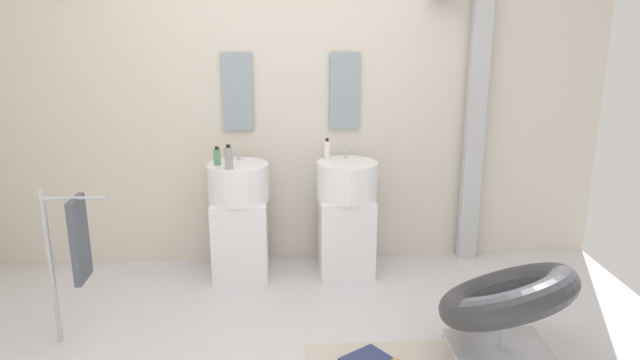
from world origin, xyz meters
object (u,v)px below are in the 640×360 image
object	(u,v)px
shower_column	(473,126)
magazine_navy	(366,360)
towel_rack	(75,243)
pedestal_sink_left	(240,217)
lounge_chair	(507,304)
soap_bottle_green	(217,157)
soap_bottle_white	(327,150)
soap_bottle_grey	(229,158)
pedestal_sink_right	(347,215)

from	to	relation	value
shower_column	magazine_navy	bearing A→B (deg)	-124.49
towel_rack	magazine_navy	bearing A→B (deg)	-12.22
pedestal_sink_left	magazine_navy	world-z (taller)	pedestal_sink_left
towel_rack	magazine_navy	distance (m)	1.80
shower_column	towel_rack	bearing A→B (deg)	-157.64
lounge_chair	soap_bottle_green	bearing A→B (deg)	143.97
magazine_navy	soap_bottle_green	bearing A→B (deg)	92.48
soap_bottle_white	soap_bottle_green	distance (m)	0.80
soap_bottle_white	towel_rack	bearing A→B (deg)	-147.93
lounge_chair	soap_bottle_white	bearing A→B (deg)	124.54
magazine_navy	soap_bottle_white	distance (m)	1.61
lounge_chair	soap_bottle_green	world-z (taller)	soap_bottle_green
pedestal_sink_left	magazine_navy	xyz separation A→B (m)	(0.78, -1.25, -0.43)
soap_bottle_grey	pedestal_sink_right	bearing A→B (deg)	9.48
towel_rack	magazine_navy	world-z (taller)	towel_rack
towel_rack	soap_bottle_grey	size ratio (longest dim) A/B	5.48
towel_rack	soap_bottle_grey	world-z (taller)	soap_bottle_grey
lounge_chair	magazine_navy	bearing A→B (deg)	179.94
pedestal_sink_left	shower_column	size ratio (longest dim) A/B	0.47
lounge_chair	pedestal_sink_right	bearing A→B (deg)	121.42
soap_bottle_white	soap_bottle_green	bearing A→B (deg)	-174.09
pedestal_sink_right	shower_column	world-z (taller)	shower_column
soap_bottle_grey	shower_column	bearing A→B (deg)	10.55
pedestal_sink_left	soap_bottle_white	distance (m)	0.81
pedestal_sink_right	soap_bottle_green	distance (m)	1.05
lounge_chair	magazine_navy	world-z (taller)	lounge_chair
pedestal_sink_right	towel_rack	xyz separation A→B (m)	(-1.67, -0.89, 0.18)
pedestal_sink_left	soap_bottle_grey	distance (m)	0.51
towel_rack	magazine_navy	size ratio (longest dim) A/B	3.75
shower_column	soap_bottle_green	distance (m)	1.93
pedestal_sink_left	soap_bottle_grey	xyz separation A→B (m)	(-0.05, -0.14, 0.49)
pedestal_sink_right	towel_rack	size ratio (longest dim) A/B	1.01
shower_column	towel_rack	xyz separation A→B (m)	(-2.65, -1.09, -0.45)
soap_bottle_grey	soap_bottle_white	xyz separation A→B (m)	(0.70, 0.21, -0.00)
lounge_chair	soap_bottle_white	distance (m)	1.70
lounge_chair	soap_bottle_green	distance (m)	2.18
soap_bottle_green	towel_rack	bearing A→B (deg)	-130.10
magazine_navy	soap_bottle_green	xyz separation A→B (m)	(-0.92, 1.24, 0.90)
magazine_navy	soap_bottle_green	size ratio (longest dim) A/B	1.91
pedestal_sink_left	lounge_chair	xyz separation A→B (m)	(1.56, -1.25, -0.10)
towel_rack	soap_bottle_green	world-z (taller)	soap_bottle_green
shower_column	towel_rack	size ratio (longest dim) A/B	2.16
shower_column	magazine_navy	distance (m)	2.05
pedestal_sink_right	magazine_navy	distance (m)	1.32
shower_column	soap_bottle_white	xyz separation A→B (m)	(-1.12, -0.13, -0.15)
soap_bottle_green	soap_bottle_grey	bearing A→B (deg)	-53.43
shower_column	towel_rack	world-z (taller)	shower_column
pedestal_sink_left	lounge_chair	distance (m)	2.00
pedestal_sink_left	soap_bottle_green	xyz separation A→B (m)	(-0.14, -0.02, 0.47)
pedestal_sink_left	magazine_navy	bearing A→B (deg)	-58.15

